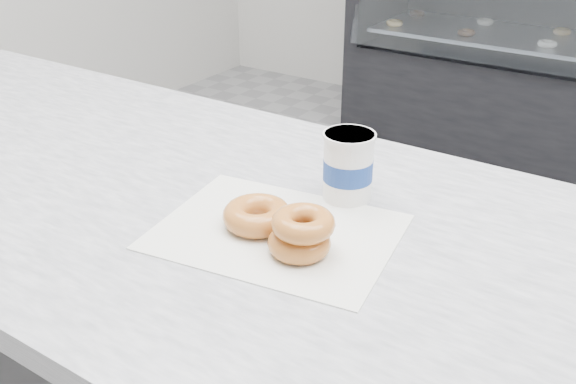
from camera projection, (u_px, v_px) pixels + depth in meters
name	position (u px, v px, depth m)	size (l,w,h in m)	color
wax_paper	(277.00, 232.00, 0.93)	(0.34, 0.26, 0.00)	silver
donut_single	(257.00, 215.00, 0.94)	(0.10, 0.10, 0.04)	#D08439
donut_stack	(301.00, 233.00, 0.87)	(0.12, 0.12, 0.06)	#D08439
coffee_cup	(348.00, 166.00, 1.00)	(0.09, 0.09, 0.11)	white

